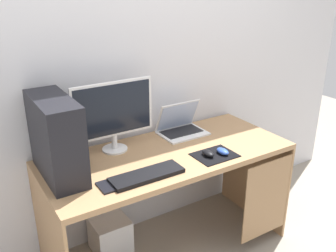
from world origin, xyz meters
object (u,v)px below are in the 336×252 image
(mouse_left, at_px, (208,153))
(cell_phone, at_px, (106,187))
(laptop, at_px, (181,127))
(mouse_right, at_px, (223,151))
(keyboard, at_px, (147,175))
(subwoofer, at_px, (110,235))
(monitor, at_px, (113,114))
(pc_tower, at_px, (56,138))

(mouse_left, bearing_deg, cell_phone, -179.71)
(laptop, bearing_deg, mouse_left, -99.50)
(mouse_right, bearing_deg, keyboard, 179.47)
(mouse_left, distance_m, subwoofer, 0.92)
(monitor, height_order, mouse_left, monitor)
(laptop, bearing_deg, cell_phone, -151.69)
(laptop, bearing_deg, keyboard, -140.48)
(laptop, height_order, subwoofer, laptop)
(pc_tower, relative_size, monitor, 0.91)
(monitor, bearing_deg, cell_phone, -121.09)
(mouse_left, distance_m, mouse_right, 0.10)
(subwoofer, bearing_deg, monitor, 0.51)
(pc_tower, height_order, cell_phone, pc_tower)
(keyboard, relative_size, mouse_left, 4.38)
(monitor, xyz_separation_m, mouse_right, (0.54, -0.41, -0.23))
(keyboard, bearing_deg, subwoofer, 101.48)
(cell_phone, bearing_deg, laptop, 28.31)
(monitor, relative_size, laptop, 1.65)
(pc_tower, xyz_separation_m, keyboard, (0.40, -0.28, -0.21))
(laptop, xyz_separation_m, mouse_right, (0.03, -0.42, -0.02))
(mouse_left, bearing_deg, laptop, 80.50)
(monitor, bearing_deg, keyboard, -89.24)
(laptop, relative_size, mouse_left, 3.32)
(pc_tower, distance_m, mouse_right, 1.00)
(laptop, bearing_deg, pc_tower, -171.45)
(laptop, relative_size, mouse_right, 3.32)
(monitor, relative_size, mouse_right, 5.48)
(monitor, bearing_deg, pc_tower, -162.82)
(keyboard, bearing_deg, cell_phone, 176.03)
(keyboard, height_order, subwoofer, keyboard)
(monitor, height_order, mouse_right, monitor)
(keyboard, xyz_separation_m, mouse_right, (0.54, -0.01, 0.01))
(laptop, relative_size, subwoofer, 1.31)
(cell_phone, height_order, subwoofer, cell_phone)
(monitor, bearing_deg, mouse_right, -37.07)
(cell_phone, bearing_deg, keyboard, -3.97)
(cell_phone, bearing_deg, subwoofer, 67.90)
(keyboard, xyz_separation_m, cell_phone, (-0.24, 0.02, -0.01))
(mouse_right, distance_m, subwoofer, 0.98)
(mouse_left, height_order, subwoofer, mouse_left)
(monitor, xyz_separation_m, mouse_left, (0.45, -0.38, -0.23))
(laptop, xyz_separation_m, cell_phone, (-0.75, -0.40, -0.04))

